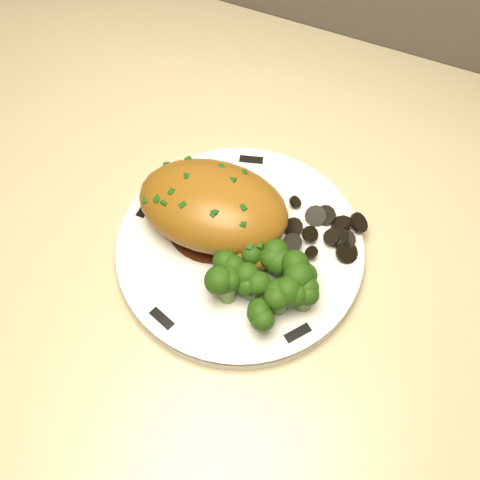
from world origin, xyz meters
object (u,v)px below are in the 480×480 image
at_px(chicken_breast, 217,210).
at_px(plate, 240,249).
at_px(counter, 142,314).
at_px(broccoli_florets, 265,281).

bearing_deg(chicken_breast, plate, -27.08).
distance_m(counter, broccoli_florets, 0.50).
bearing_deg(plate, broccoli_florets, -42.49).
height_order(counter, chicken_breast, counter).
relative_size(counter, plate, 7.71).
height_order(plate, broccoli_florets, broccoli_florets).
distance_m(plate, broccoli_florets, 0.06).
bearing_deg(plate, chicken_breast, 157.61).
bearing_deg(counter, chicken_breast, -8.40).
xyz_separation_m(plate, chicken_breast, (-0.03, 0.01, 0.04)).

